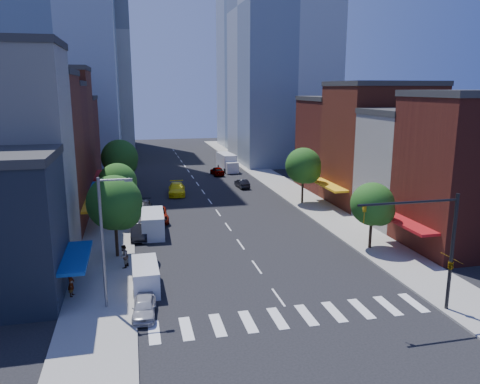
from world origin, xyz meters
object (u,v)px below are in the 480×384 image
object	(u,v)px
parked_car_third	(156,215)
cargo_van_near	(146,277)
cargo_van_far	(153,224)
box_truck	(227,163)
parked_car_front	(144,307)
traffic_car_oncoming	(242,183)
parked_car_rear	(144,207)
taxi	(177,189)
parked_car_second	(139,231)
pedestrian_near	(71,284)
traffic_car_far	(217,171)
pedestrian_far	(124,256)

from	to	relation	value
parked_car_third	cargo_van_near	world-z (taller)	cargo_van_near
cargo_van_far	box_truck	distance (m)	38.85
parked_car_front	traffic_car_oncoming	world-z (taller)	traffic_car_oncoming
parked_car_rear	taxi	xyz separation A→B (m)	(4.80, 8.49, 0.17)
parked_car_second	cargo_van_near	world-z (taller)	cargo_van_near
traffic_car_oncoming	parked_car_rear	bearing A→B (deg)	32.34
traffic_car_oncoming	pedestrian_near	world-z (taller)	pedestrian_near
parked_car_second	traffic_car_far	distance (m)	35.38
parked_car_second	parked_car_third	xyz separation A→B (m)	(2.00, 5.70, 0.03)
parked_car_second	parked_car_rear	world-z (taller)	parked_car_second
pedestrian_far	cargo_van_far	bearing A→B (deg)	-171.10
parked_car_rear	cargo_van_far	xyz separation A→B (m)	(0.62, -9.54, 0.52)
traffic_car_oncoming	box_truck	xyz separation A→B (m)	(0.77, 15.19, 0.80)
parked_car_second	taxi	world-z (taller)	taxi
taxi	pedestrian_near	bearing A→B (deg)	-103.38
parked_car_third	box_truck	distance (m)	34.13
parked_car_front	parked_car_second	bearing A→B (deg)	94.75
taxi	traffic_car_oncoming	distance (m)	10.42
cargo_van_near	traffic_car_far	size ratio (longest dim) A/B	1.08
cargo_van_far	pedestrian_far	bearing A→B (deg)	-105.63
parked_car_second	parked_car_rear	size ratio (longest dim) A/B	1.02
cargo_van_far	traffic_car_oncoming	distance (m)	25.09
taxi	pedestrian_near	xyz separation A→B (m)	(-10.60, -31.73, 0.26)
parked_car_second	pedestrian_near	distance (m)	13.85
traffic_car_oncoming	cargo_van_near	bearing A→B (deg)	61.28
parked_car_second	taxi	distance (m)	19.64
cargo_van_far	pedestrian_near	xyz separation A→B (m)	(-6.42, -13.70, -0.09)
parked_car_front	traffic_car_far	world-z (taller)	traffic_car_far
cargo_van_far	pedestrian_near	bearing A→B (deg)	-113.33
cargo_van_near	traffic_car_oncoming	distance (m)	37.38
parked_car_front	parked_car_rear	size ratio (longest dim) A/B	0.84
box_truck	pedestrian_far	size ratio (longest dim) A/B	3.98
parked_car_third	cargo_van_near	xyz separation A→B (m)	(-1.76, -18.33, 0.21)
cargo_van_far	pedestrian_near	world-z (taller)	cargo_van_far
parked_car_second	cargo_van_far	world-z (taller)	cargo_van_far
taxi	traffic_car_oncoming	bearing A→B (deg)	19.49
parked_car_second	pedestrian_near	bearing A→B (deg)	-109.48
parked_car_rear	taxi	distance (m)	9.76
cargo_van_near	traffic_car_far	distance (m)	47.18
traffic_car_oncoming	traffic_car_far	size ratio (longest dim) A/B	0.91
pedestrian_near	parked_car_second	bearing A→B (deg)	-10.69
parked_car_rear	cargo_van_near	bearing A→B (deg)	-86.84
parked_car_front	box_truck	world-z (taller)	box_truck
parked_car_second	cargo_van_near	size ratio (longest dim) A/B	0.96
parked_car_front	traffic_car_oncoming	bearing A→B (deg)	72.46
cargo_van_near	pedestrian_far	xyz separation A→B (m)	(-1.63, 4.46, 0.14)
parked_car_third	traffic_car_oncoming	size ratio (longest dim) A/B	1.41
cargo_van_near	pedestrian_near	xyz separation A→B (m)	(-5.24, -0.28, 0.10)
cargo_van_near	cargo_van_far	bearing A→B (deg)	84.11
traffic_car_far	pedestrian_far	world-z (taller)	pedestrian_far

